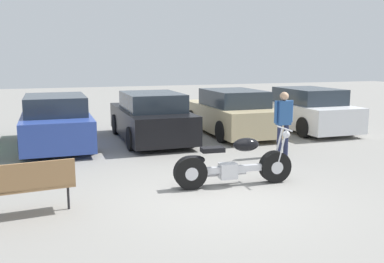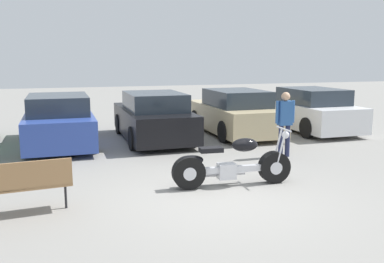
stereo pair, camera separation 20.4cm
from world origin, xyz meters
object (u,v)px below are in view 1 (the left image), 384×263
(park_bench, at_px, (25,183))
(person_standing, at_px, (283,119))
(parked_car_white, at_px, (305,110))
(motorcycle, at_px, (232,165))
(parked_car_champagne, at_px, (231,113))
(parked_car_black, at_px, (151,118))
(parked_car_blue, at_px, (56,122))

(park_bench, relative_size, person_standing, 0.94)
(parked_car_white, xyz_separation_m, park_bench, (-8.75, -5.65, -0.13))
(motorcycle, relative_size, parked_car_champagne, 0.56)
(parked_car_white, distance_m, park_bench, 10.42)
(parked_car_black, xyz_separation_m, parked_car_champagne, (2.72, 0.22, 0.00))
(parked_car_black, xyz_separation_m, person_standing, (2.65, -3.17, 0.29))
(person_standing, bearing_deg, parked_car_white, 49.55)
(person_standing, bearing_deg, park_bench, -158.24)
(person_standing, bearing_deg, parked_car_champagne, 88.78)
(motorcycle, xyz_separation_m, parked_car_champagne, (2.30, 5.27, 0.26))
(parked_car_white, relative_size, person_standing, 2.61)
(motorcycle, xyz_separation_m, parked_car_white, (5.02, 5.16, 0.26))
(parked_car_champagne, height_order, person_standing, person_standing)
(motorcycle, distance_m, parked_car_white, 7.20)
(motorcycle, height_order, parked_car_black, parked_car_black)
(parked_car_champagne, bearing_deg, parked_car_white, -2.41)
(parked_car_champagne, distance_m, park_bench, 8.35)
(parked_car_blue, xyz_separation_m, park_bench, (-0.60, -5.55, -0.13))
(parked_car_champagne, relative_size, park_bench, 2.79)
(parked_car_champagne, distance_m, parked_car_white, 2.72)
(motorcycle, relative_size, parked_car_blue, 0.56)
(motorcycle, xyz_separation_m, park_bench, (-3.74, -0.49, 0.13))
(parked_car_black, bearing_deg, park_bench, -120.87)
(parked_car_champagne, bearing_deg, park_bench, -136.29)
(park_bench, xyz_separation_m, person_standing, (5.96, 2.38, 0.42))
(parked_car_blue, bearing_deg, person_standing, -30.56)
(motorcycle, xyz_separation_m, parked_car_blue, (-3.14, 5.06, 0.26))
(parked_car_black, bearing_deg, parked_car_blue, 179.91)
(parked_car_blue, height_order, parked_car_white, same)
(motorcycle, bearing_deg, parked_car_white, 45.80)
(parked_car_blue, distance_m, person_standing, 6.24)
(parked_car_blue, xyz_separation_m, parked_car_black, (2.72, -0.00, 0.00))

